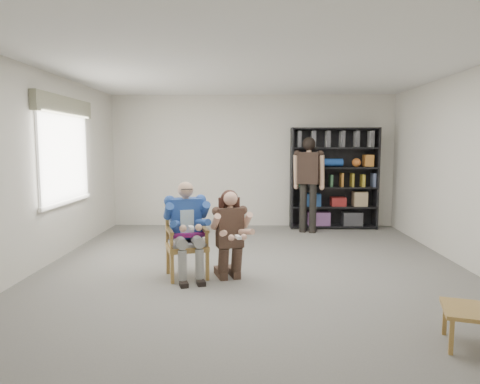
# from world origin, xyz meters

# --- Properties ---
(room_shell) EXTENTS (6.00, 7.00, 2.80)m
(room_shell) POSITION_xyz_m (0.00, 0.00, 1.40)
(room_shell) COLOR silver
(room_shell) RESTS_ON ground
(floor) EXTENTS (6.00, 7.00, 0.01)m
(floor) POSITION_xyz_m (0.00, 0.00, 0.00)
(floor) COLOR slate
(floor) RESTS_ON ground
(window_left) EXTENTS (0.16, 2.00, 1.75)m
(window_left) POSITION_xyz_m (-2.95, 1.00, 1.63)
(window_left) COLOR silver
(window_left) RESTS_ON room_shell
(armchair) EXTENTS (0.71, 0.70, 0.98)m
(armchair) POSITION_xyz_m (-0.88, -0.18, 0.49)
(armchair) COLOR olive
(armchair) RESTS_ON floor
(seated_man) EXTENTS (0.76, 0.90, 1.28)m
(seated_man) POSITION_xyz_m (-0.88, -0.18, 0.64)
(seated_man) COLOR #1C4498
(seated_man) RESTS_ON floor
(kneeling_woman) EXTENTS (0.71, 0.90, 1.17)m
(kneeling_woman) POSITION_xyz_m (-0.30, -0.30, 0.58)
(kneeling_woman) COLOR #3C2721
(kneeling_woman) RESTS_ON floor
(bookshelf) EXTENTS (1.80, 0.38, 2.10)m
(bookshelf) POSITION_xyz_m (1.70, 3.28, 1.05)
(bookshelf) COLOR black
(bookshelf) RESTS_ON floor
(standing_man) EXTENTS (0.65, 0.49, 1.88)m
(standing_man) POSITION_xyz_m (1.11, 2.79, 0.94)
(standing_man) COLOR black
(standing_man) RESTS_ON floor
(side_table) EXTENTS (0.62, 0.62, 0.34)m
(side_table) POSITION_xyz_m (1.87, -2.10, 0.17)
(side_table) COLOR olive
(side_table) RESTS_ON floor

